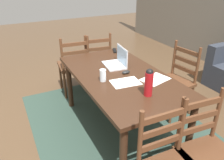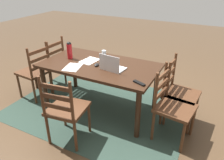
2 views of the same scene
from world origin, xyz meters
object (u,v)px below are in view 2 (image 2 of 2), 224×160
(chair_right_far, at_px, (35,72))
(water_bottle, at_px, (69,50))
(chair_left_near, at_px, (179,93))
(chair_left_far, at_px, (172,106))
(computer_mouse, at_px, (97,65))
(tv_remote, at_px, (139,83))
(dining_table, at_px, (100,70))
(chair_right_near, at_px, (50,64))
(chair_far_head, at_px, (66,110))
(drinking_glass, at_px, (104,54))
(laptop, at_px, (112,66))

(chair_right_far, relative_size, water_bottle, 3.55)
(chair_left_near, xyz_separation_m, water_bottle, (1.66, 0.20, 0.42))
(chair_left_far, distance_m, computer_mouse, 1.18)
(water_bottle, relative_size, tv_remote, 1.57)
(chair_right_far, height_order, chair_left_far, same)
(dining_table, distance_m, chair_right_far, 1.17)
(dining_table, bearing_deg, chair_right_near, -9.21)
(chair_far_head, xyz_separation_m, drinking_glass, (0.06, -1.08, 0.34))
(dining_table, height_order, chair_left_near, chair_left_near)
(chair_right_far, relative_size, chair_left_near, 1.00)
(chair_right_near, xyz_separation_m, chair_left_far, (-2.27, 0.36, 0.00))
(chair_right_near, relative_size, drinking_glass, 7.42)
(drinking_glass, bearing_deg, laptop, 132.32)
(chair_far_head, distance_m, water_bottle, 1.07)
(dining_table, xyz_separation_m, chair_right_far, (1.13, 0.19, -0.19))
(dining_table, relative_size, chair_left_far, 1.78)
(chair_right_near, height_order, chair_left_near, same)
(chair_left_near, distance_m, water_bottle, 1.72)
(chair_right_near, relative_size, chair_far_head, 1.00)
(chair_right_near, bearing_deg, dining_table, 170.79)
(chair_right_far, bearing_deg, chair_far_head, 150.48)
(chair_right_far, bearing_deg, chair_left_far, -179.76)
(chair_left_far, xyz_separation_m, computer_mouse, (1.14, -0.11, 0.30))
(dining_table, height_order, tv_remote, tv_remote)
(chair_far_head, bearing_deg, laptop, -108.21)
(laptop, bearing_deg, chair_left_near, -162.14)
(chair_right_near, distance_m, drinking_glass, 1.13)
(chair_right_far, height_order, chair_far_head, same)
(chair_far_head, bearing_deg, tv_remote, -144.04)
(laptop, bearing_deg, water_bottle, -6.59)
(water_bottle, bearing_deg, chair_right_far, 16.51)
(chair_far_head, bearing_deg, chair_left_near, -137.80)
(chair_left_near, distance_m, drinking_glass, 1.24)
(chair_left_near, relative_size, chair_far_head, 1.00)
(chair_far_head, xyz_separation_m, tv_remote, (-0.73, -0.53, 0.29))
(chair_right_far, bearing_deg, water_bottle, -163.49)
(laptop, height_order, drinking_glass, laptop)
(drinking_glass, bearing_deg, chair_far_head, 93.43)
(dining_table, height_order, drinking_glass, drinking_glass)
(chair_right_far, bearing_deg, dining_table, -170.54)
(chair_left_near, xyz_separation_m, tv_remote, (0.40, 0.50, 0.29))
(drinking_glass, bearing_deg, dining_table, 103.77)
(laptop, distance_m, computer_mouse, 0.26)
(laptop, xyz_separation_m, drinking_glass, (0.31, -0.34, 0.01))
(dining_table, relative_size, water_bottle, 6.32)
(chair_right_near, relative_size, chair_left_near, 1.00)
(chair_far_head, bearing_deg, chair_left_far, -149.90)
(chair_right_far, relative_size, tv_remote, 5.59)
(chair_left_far, bearing_deg, chair_right_far, 0.24)
(chair_right_near, distance_m, chair_far_head, 1.53)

